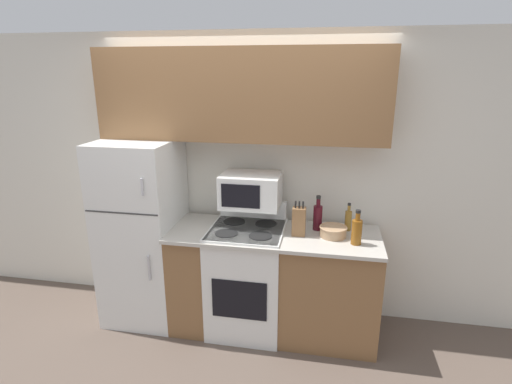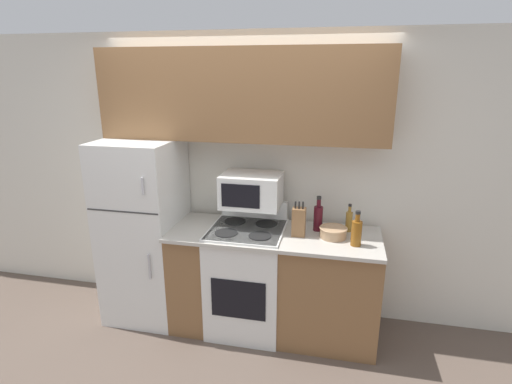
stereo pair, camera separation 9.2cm
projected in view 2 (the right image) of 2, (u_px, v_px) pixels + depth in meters
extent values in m
plane|color=brown|center=(229.00, 344.00, 3.38)|extent=(12.00, 12.00, 0.00)
cube|color=silver|center=(247.00, 178.00, 3.66)|extent=(8.00, 0.05, 2.55)
cube|color=brown|center=(274.00, 283.00, 3.47)|extent=(1.75, 0.62, 0.90)
cube|color=#BCB7AD|center=(274.00, 235.00, 3.32)|extent=(1.75, 0.66, 0.03)
cube|color=white|center=(145.00, 230.00, 3.63)|extent=(0.65, 0.67, 1.66)
cube|color=#383838|center=(122.00, 211.00, 3.23)|extent=(0.63, 0.01, 0.01)
cylinder|color=#B7B7BC|center=(142.00, 186.00, 3.10)|extent=(0.02, 0.02, 0.14)
cylinder|color=#B7B7BC|center=(149.00, 267.00, 3.31)|extent=(0.02, 0.02, 0.22)
cube|color=brown|center=(241.00, 95.00, 3.27)|extent=(2.40, 0.33, 0.75)
cube|color=white|center=(247.00, 279.00, 3.50)|extent=(0.63, 0.62, 0.94)
cube|color=black|center=(238.00, 300.00, 3.21)|extent=(0.45, 0.01, 0.34)
cube|color=#2D2D2D|center=(247.00, 229.00, 3.36)|extent=(0.60, 0.60, 0.01)
cube|color=white|center=(254.00, 208.00, 3.62)|extent=(0.60, 0.06, 0.16)
cylinder|color=black|center=(226.00, 233.00, 3.26)|extent=(0.19, 0.19, 0.01)
cylinder|color=black|center=(260.00, 236.00, 3.20)|extent=(0.19, 0.19, 0.01)
cylinder|color=black|center=(235.00, 221.00, 3.52)|extent=(0.19, 0.19, 0.01)
cylinder|color=black|center=(266.00, 224.00, 3.46)|extent=(0.19, 0.19, 0.01)
cube|color=white|center=(251.00, 190.00, 3.39)|extent=(0.50, 0.36, 0.28)
cube|color=black|center=(240.00, 196.00, 3.22)|extent=(0.32, 0.01, 0.20)
cube|color=brown|center=(299.00, 222.00, 3.23)|extent=(0.11, 0.09, 0.24)
cylinder|color=black|center=(295.00, 205.00, 3.19)|extent=(0.01, 0.01, 0.06)
cylinder|color=black|center=(299.00, 205.00, 3.18)|extent=(0.01, 0.01, 0.06)
cylinder|color=black|center=(303.00, 205.00, 3.17)|extent=(0.01, 0.01, 0.06)
cylinder|color=tan|center=(333.00, 233.00, 3.22)|extent=(0.21, 0.21, 0.08)
torus|color=tan|center=(334.00, 228.00, 3.21)|extent=(0.22, 0.22, 0.01)
cylinder|color=#470F19|center=(318.00, 219.00, 3.34)|extent=(0.08, 0.08, 0.21)
cylinder|color=#470F19|center=(319.00, 203.00, 3.30)|extent=(0.03, 0.03, 0.07)
cylinder|color=black|center=(319.00, 198.00, 3.29)|extent=(0.04, 0.04, 0.02)
cylinder|color=olive|center=(349.00, 222.00, 3.33)|extent=(0.06, 0.06, 0.17)
cylinder|color=olive|center=(350.00, 209.00, 3.30)|extent=(0.03, 0.03, 0.05)
cylinder|color=black|center=(350.00, 205.00, 3.29)|extent=(0.03, 0.03, 0.02)
cylinder|color=brown|center=(356.00, 233.00, 3.05)|extent=(0.08, 0.08, 0.20)
cylinder|color=brown|center=(358.00, 218.00, 3.02)|extent=(0.04, 0.04, 0.06)
cylinder|color=black|center=(358.00, 212.00, 3.00)|extent=(0.04, 0.04, 0.02)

